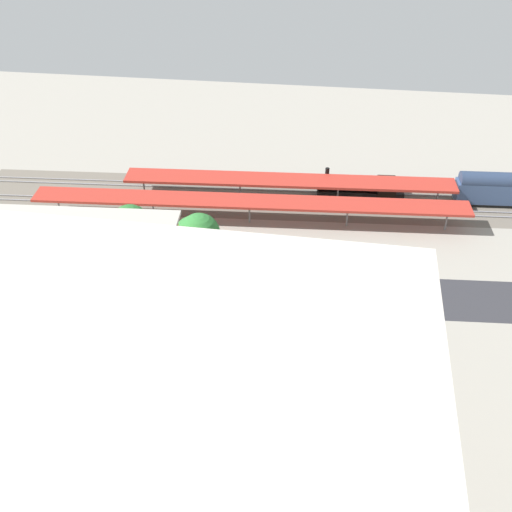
{
  "coord_description": "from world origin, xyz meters",
  "views": [
    {
      "loc": [
        -12.09,
        70.08,
        53.93
      ],
      "look_at": [
        -3.04,
        1.69,
        4.61
      ],
      "focal_mm": 43.5,
      "sensor_mm": 36.0,
      "label": 1
    }
  ],
  "objects": [
    {
      "name": "ground_plane",
      "position": [
        0.0,
        0.0,
        0.0
      ],
      "size": [
        154.13,
        154.13,
        0.0
      ],
      "primitive_type": "plane",
      "color": "gray",
      "rests_on": "ground"
    },
    {
      "name": "rail_bed",
      "position": [
        0.0,
        -21.99,
        0.0
      ],
      "size": [
        97.05,
        20.48,
        0.01
      ],
      "primitive_type": "cube",
      "rotation": [
        0.0,
        0.0,
        0.06
      ],
      "color": "#665E54",
      "rests_on": "ground"
    },
    {
      "name": "street_asphalt",
      "position": [
        0.0,
        3.82,
        0.0
      ],
      "size": [
        96.71,
        15.13,
        0.01
      ],
      "primitive_type": "cube",
      "rotation": [
        0.0,
        0.0,
        0.06
      ],
      "color": "#2D2D33",
      "rests_on": "ground"
    },
    {
      "name": "track_rails",
      "position": [
        0.0,
        -21.99,
        0.18
      ],
      "size": [
        96.15,
        14.07,
        0.12
      ],
      "color": "#9E9EA8",
      "rests_on": "ground"
    },
    {
      "name": "platform_canopy_near",
      "position": [
        0.09,
        -13.9,
        3.88
      ],
      "size": [
        69.49,
        8.9,
        4.11
      ],
      "color": "#A82D23",
      "rests_on": "ground"
    },
    {
      "name": "platform_canopy_far",
      "position": [
        -5.56,
        -21.74,
        3.82
      ],
      "size": [
        55.54,
        8.22,
        4.06
      ],
      "color": "#A82D23",
      "rests_on": "ground"
    },
    {
      "name": "locomotive",
      "position": [
        -17.67,
        -25.17,
        1.74
      ],
      "size": [
        14.95,
        3.52,
        4.98
      ],
      "color": "black",
      "rests_on": "ground"
    },
    {
      "name": "passenger_coach",
      "position": [
        -42.52,
        -25.17,
        3.1
      ],
      "size": [
        18.46,
        4.15,
        5.91
      ],
      "color": "black",
      "rests_on": "ground"
    },
    {
      "name": "parked_car_0",
      "position": [
        -24.77,
        7.49,
        0.74
      ],
      "size": [
        4.25,
        2.29,
        1.66
      ],
      "color": "black",
      "rests_on": "ground"
    },
    {
      "name": "parked_car_1",
      "position": [
        -18.28,
        7.36,
        0.81
      ],
      "size": [
        4.22,
        1.87,
        1.81
      ],
      "color": "black",
      "rests_on": "ground"
    },
    {
      "name": "parked_car_2",
      "position": [
        -11.58,
        6.89,
        0.75
      ],
      "size": [
        4.51,
        2.23,
        1.68
      ],
      "color": "black",
      "rests_on": "ground"
    },
    {
      "name": "parked_car_3",
      "position": [
        -4.95,
        6.99,
        0.73
      ],
      "size": [
        4.81,
        1.8,
        1.67
      ],
      "color": "black",
      "rests_on": "ground"
    },
    {
      "name": "parked_car_4",
      "position": [
        1.05,
        7.52,
        0.74
      ],
      "size": [
        4.6,
        2.27,
        1.69
      ],
      "color": "black",
      "rests_on": "ground"
    },
    {
      "name": "parked_car_5",
      "position": [
        7.52,
        6.97,
        0.78
      ],
      "size": [
        4.25,
        1.99,
        1.73
      ],
      "color": "black",
      "rests_on": "ground"
    },
    {
      "name": "parked_car_6",
      "position": [
        14.24,
        7.14,
        0.73
      ],
      "size": [
        4.19,
        1.91,
        1.63
      ],
      "color": "black",
      "rests_on": "ground"
    },
    {
      "name": "parked_car_7",
      "position": [
        20.61,
        7.38,
        0.76
      ],
      "size": [
        4.33,
        2.05,
        1.69
      ],
      "color": "black",
      "rests_on": "ground"
    },
    {
      "name": "construction_building",
      "position": [
        16.38,
        28.55,
        10.79
      ],
      "size": [
        30.0,
        18.42,
        21.58
      ],
      "primitive_type": "cube",
      "rotation": [
        0.0,
        0.0,
        0.06
      ],
      "color": "yellow",
      "rests_on": "ground"
    },
    {
      "name": "construction_roof_slab",
      "position": [
        16.38,
        28.55,
        21.78
      ],
      "size": [
        30.64,
        19.05,
        0.4
      ],
      "primitive_type": "cube",
      "rotation": [
        0.0,
        0.0,
        0.06
      ],
      "color": "#ADA89E",
      "rests_on": "construction_building"
    },
    {
      "name": "box_truck_0",
      "position": [
        27.26,
        15.09,
        1.59
      ],
      "size": [
        10.26,
        3.32,
        3.2
      ],
      "color": "black",
      "rests_on": "ground"
    },
    {
      "name": "box_truck_1",
      "position": [
        17.84,
        15.0,
        1.6
      ],
      "size": [
        9.55,
        2.6,
        3.22
      ],
      "color": "black",
      "rests_on": "ground"
    },
    {
      "name": "street_tree_0",
      "position": [
        5.35,
        -0.81,
        5.83
      ],
      "size": [
        6.0,
        6.0,
        8.85
      ],
      "color": "brown",
      "rests_on": "ground"
    },
    {
      "name": "street_tree_1",
      "position": [
        6.4,
        -2.03,
        4.61
      ],
      "size": [
        6.02,
        6.02,
        7.63
      ],
      "color": "brown",
      "rests_on": "ground"
    },
    {
      "name": "street_tree_2",
      "position": [
        15.47,
        -1.38,
        6.08
      ],
      "size": [
        6.02,
        6.02,
        9.11
      ],
      "color": "brown",
      "rests_on": "ground"
    },
    {
      "name": "traffic_light",
      "position": [
        8.85,
        -0.71,
        4.62
      ],
      "size": [
        0.5,
        0.36,
        7.02
      ],
      "color": "#333333",
      "rests_on": "ground"
    }
  ]
}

